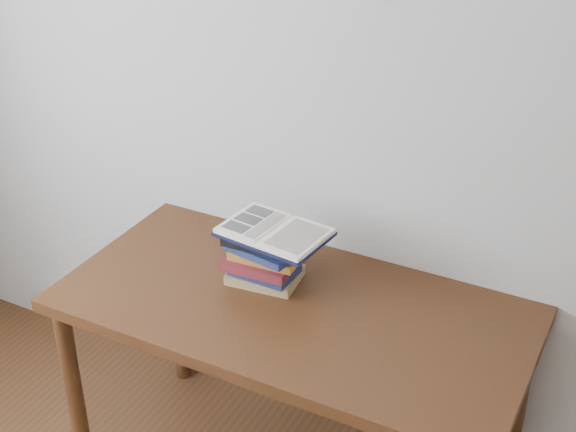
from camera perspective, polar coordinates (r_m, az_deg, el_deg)
The scene contains 3 objects.
desk at distance 2.63m, azimuth 0.36°, elevation -7.92°, with size 1.51×0.75×0.81m.
book_stack at distance 2.63m, azimuth -1.68°, elevation -2.94°, with size 0.26×0.21×0.18m.
open_book at distance 2.56m, azimuth -0.97°, elevation -1.13°, with size 0.36×0.27×0.03m.
Camera 1 is at (1.06, -0.48, 2.30)m, focal length 50.00 mm.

